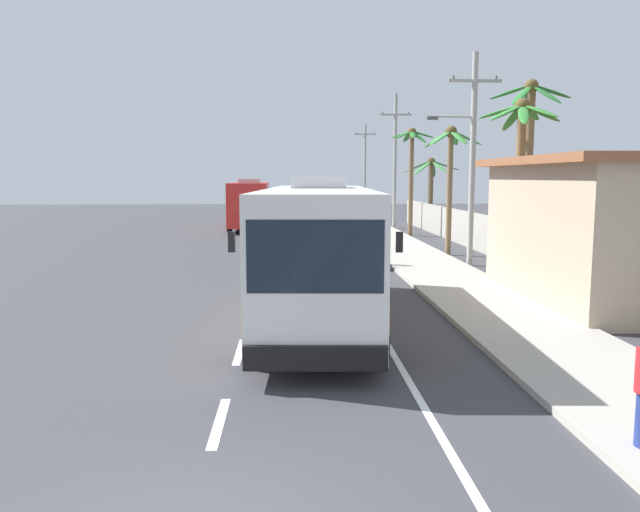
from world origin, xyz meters
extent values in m
cube|color=#A8A399|center=(6.80, 10.00, 0.07)|extent=(3.20, 90.00, 0.14)
cube|color=white|center=(0.00, 3.27, 0.00)|extent=(0.16, 2.00, 0.01)
cube|color=white|center=(0.00, 7.14, 0.00)|extent=(0.16, 2.00, 0.01)
cube|color=white|center=(0.00, 11.02, 0.00)|extent=(0.16, 2.00, 0.01)
cube|color=white|center=(0.00, 14.90, 0.00)|extent=(0.16, 2.00, 0.01)
cube|color=white|center=(0.00, 18.78, 0.00)|extent=(0.16, 2.00, 0.01)
cube|color=white|center=(0.00, 22.66, 0.00)|extent=(0.16, 2.00, 0.01)
cube|color=white|center=(0.00, 26.53, 0.00)|extent=(0.16, 2.00, 0.01)
cube|color=white|center=(0.00, 30.41, 0.00)|extent=(0.16, 2.00, 0.01)
cube|color=white|center=(0.00, 34.29, 0.00)|extent=(0.16, 2.00, 0.01)
cube|color=white|center=(0.00, 38.17, 0.00)|extent=(0.16, 2.00, 0.01)
cube|color=white|center=(0.00, 42.04, 0.00)|extent=(0.16, 2.00, 0.01)
cube|color=white|center=(0.00, 45.92, 0.00)|extent=(0.16, 2.00, 0.01)
cube|color=white|center=(0.00, 49.80, 0.00)|extent=(0.16, 2.00, 0.01)
cube|color=white|center=(3.26, 15.00, 0.00)|extent=(0.14, 70.00, 0.01)
cube|color=#9E998E|center=(10.60, 14.00, 0.93)|extent=(0.24, 60.00, 1.86)
cube|color=silver|center=(1.81, 9.96, 1.91)|extent=(3.14, 10.72, 3.03)
cube|color=#192333|center=(1.82, 10.16, 2.44)|extent=(3.12, 9.88, 0.97)
cube|color=#192333|center=(1.53, 4.70, 2.36)|extent=(2.37, 0.23, 1.27)
cube|color=orange|center=(1.81, 9.96, 1.22)|extent=(3.16, 10.52, 0.55)
cube|color=black|center=(1.52, 4.61, 0.59)|extent=(2.53, 0.30, 0.44)
cube|color=#B7B7B7|center=(1.88, 11.28, 3.56)|extent=(1.54, 2.41, 0.28)
cube|color=black|center=(3.00, 4.83, 2.59)|extent=(0.12, 0.09, 0.36)
cube|color=black|center=(0.07, 4.99, 2.59)|extent=(0.12, 0.09, 0.36)
cylinder|color=black|center=(2.87, 6.18, 0.52)|extent=(0.38, 1.06, 1.04)
cylinder|color=black|center=(0.35, 6.32, 0.52)|extent=(0.38, 1.06, 1.04)
cylinder|color=black|center=(3.24, 13.07, 0.52)|extent=(0.38, 1.06, 1.04)
cylinder|color=black|center=(0.72, 13.20, 0.52)|extent=(0.38, 1.06, 1.04)
cube|color=red|center=(-1.83, 39.95, 1.84)|extent=(2.81, 11.74, 2.91)
cube|color=#192333|center=(-1.83, 39.75, 2.35)|extent=(2.82, 10.80, 0.93)
cube|color=#192333|center=(-1.94, 45.76, 2.28)|extent=(2.38, 0.15, 1.22)
cube|color=yellow|center=(-1.83, 39.95, 1.19)|extent=(2.84, 11.50, 0.52)
cube|color=black|center=(-1.95, 45.85, 0.59)|extent=(2.53, 0.21, 0.44)
cube|color=#B7B7B7|center=(-1.80, 38.49, 3.44)|extent=(1.47, 2.60, 0.28)
cube|color=black|center=(-3.41, 45.52, 2.50)|extent=(0.12, 0.08, 0.36)
cube|color=black|center=(-0.47, 45.58, 2.50)|extent=(0.12, 0.08, 0.36)
cylinder|color=black|center=(-3.18, 44.02, 0.52)|extent=(0.34, 1.05, 1.04)
cylinder|color=black|center=(-0.65, 44.07, 0.52)|extent=(0.34, 1.05, 1.04)
cylinder|color=black|center=(-3.03, 36.42, 0.52)|extent=(0.34, 1.05, 1.04)
cylinder|color=black|center=(-0.50, 36.47, 0.52)|extent=(0.34, 1.05, 1.04)
cylinder|color=black|center=(4.51, 18.58, 0.30)|extent=(0.12, 0.60, 0.60)
cylinder|color=black|center=(4.46, 19.94, 0.30)|extent=(0.14, 0.60, 0.60)
cube|color=#1947B2|center=(4.49, 19.21, 0.52)|extent=(0.28, 1.11, 0.36)
cube|color=black|center=(4.48, 19.51, 0.72)|extent=(0.26, 0.61, 0.12)
cylinder|color=gray|center=(4.51, 18.70, 0.60)|extent=(0.07, 0.32, 0.67)
cylinder|color=black|center=(4.50, 18.80, 1.04)|extent=(0.56, 0.06, 0.04)
sphere|color=#EAEACC|center=(4.51, 18.68, 0.90)|extent=(0.14, 0.14, 0.14)
cylinder|color=beige|center=(4.48, 19.46, 1.07)|extent=(0.32, 0.32, 0.70)
sphere|color=black|center=(4.48, 19.46, 1.55)|extent=(0.26, 0.26, 0.26)
cylinder|color=#9E9E99|center=(8.61, 19.75, 4.36)|extent=(0.24, 0.24, 8.72)
cube|color=#9E9E99|center=(8.61, 19.75, 7.58)|extent=(2.19, 0.12, 0.12)
cylinder|color=#4C4742|center=(7.73, 19.75, 7.70)|extent=(0.08, 0.08, 0.16)
cylinder|color=#4C4742|center=(9.48, 19.75, 7.70)|extent=(0.08, 0.08, 0.16)
cylinder|color=#9E9E99|center=(7.75, 19.75, 6.15)|extent=(1.72, 0.09, 0.09)
cube|color=#4C4C51|center=(6.89, 19.75, 6.09)|extent=(0.44, 0.24, 0.14)
cylinder|color=#9E9E99|center=(8.61, 39.04, 4.79)|extent=(0.24, 0.24, 9.57)
cube|color=#9E9E99|center=(8.61, 39.04, 8.10)|extent=(2.30, 0.12, 0.12)
cylinder|color=#4C4742|center=(7.69, 39.04, 8.22)|extent=(0.08, 0.08, 0.16)
cylinder|color=#4C4742|center=(9.53, 39.04, 8.22)|extent=(0.08, 0.08, 0.16)
cylinder|color=#9E9E99|center=(8.73, 58.34, 4.47)|extent=(0.24, 0.24, 8.94)
cube|color=#9E9E99|center=(8.73, 58.34, 8.01)|extent=(2.26, 0.12, 0.12)
cylinder|color=#4C4742|center=(7.83, 58.34, 8.13)|extent=(0.08, 0.08, 0.16)
cylinder|color=#4C4742|center=(9.64, 58.34, 8.13)|extent=(0.08, 0.08, 0.16)
cylinder|color=brown|center=(9.16, 15.84, 3.05)|extent=(0.32, 0.32, 6.10)
ellipsoid|color=#337F33|center=(9.89, 15.97, 5.93)|extent=(1.56, 0.62, 0.65)
ellipsoid|color=#337F33|center=(9.66, 16.41, 5.99)|extent=(1.29, 1.41, 0.53)
ellipsoid|color=#337F33|center=(9.07, 16.51, 5.80)|extent=(0.55, 1.46, 0.90)
ellipsoid|color=#337F33|center=(8.51, 16.23, 5.99)|extent=(1.52, 1.10, 0.52)
ellipsoid|color=#337F33|center=(8.49, 15.55, 5.90)|extent=(1.53, 0.93, 0.71)
ellipsoid|color=#337F33|center=(8.97, 15.18, 5.81)|extent=(0.75, 1.48, 0.87)
ellipsoid|color=#337F33|center=(9.53, 15.19, 5.93)|extent=(1.06, 1.51, 0.65)
sphere|color=brown|center=(9.16, 15.84, 6.15)|extent=(0.56, 0.56, 0.56)
cylinder|color=brown|center=(8.60, 23.33, 2.88)|extent=(0.26, 0.26, 5.75)
ellipsoid|color=#3D893D|center=(9.31, 23.26, 5.52)|extent=(1.51, 0.50, 0.77)
ellipsoid|color=#3D893D|center=(8.90, 23.98, 5.55)|extent=(0.96, 1.51, 0.72)
ellipsoid|color=#3D893D|center=(8.09, 23.80, 5.48)|extent=(1.30, 1.25, 0.85)
ellipsoid|color=#3D893D|center=(8.01, 22.94, 5.49)|extent=(1.41, 1.11, 0.82)
ellipsoid|color=#3D893D|center=(8.78, 22.64, 5.51)|extent=(0.73, 1.51, 0.79)
sphere|color=brown|center=(8.60, 23.33, 5.80)|extent=(0.56, 0.56, 0.56)
cylinder|color=brown|center=(8.66, 33.18, 3.21)|extent=(0.29, 0.29, 6.42)
ellipsoid|color=#28702D|center=(9.35, 33.17, 6.32)|extent=(1.42, 0.40, 0.51)
ellipsoid|color=#28702D|center=(9.04, 33.76, 6.33)|extent=(1.07, 1.38, 0.49)
ellipsoid|color=#28702D|center=(8.54, 33.83, 6.23)|extent=(0.62, 1.41, 0.68)
ellipsoid|color=#28702D|center=(8.11, 33.59, 6.33)|extent=(1.36, 1.13, 0.48)
ellipsoid|color=#28702D|center=(8.07, 32.88, 6.27)|extent=(1.40, 0.95, 0.61)
ellipsoid|color=#28702D|center=(8.59, 32.51, 6.27)|extent=(0.51, 1.42, 0.60)
ellipsoid|color=#28702D|center=(8.99, 32.67, 6.14)|extent=(1.00, 1.28, 0.85)
sphere|color=brown|center=(8.66, 33.18, 6.47)|extent=(0.56, 0.56, 0.56)
cylinder|color=brown|center=(11.03, 38.10, 2.36)|extent=(0.35, 0.35, 4.73)
ellipsoid|color=#3D893D|center=(12.06, 38.22, 4.50)|extent=(2.15, 0.61, 0.77)
ellipsoid|color=#3D893D|center=(11.34, 38.98, 4.26)|extent=(0.98, 1.95, 1.23)
ellipsoid|color=#3D893D|center=(10.17, 38.64, 4.43)|extent=(1.95, 1.42, 0.92)
ellipsoid|color=#3D893D|center=(10.29, 37.46, 4.34)|extent=(1.76, 1.59, 1.08)
ellipsoid|color=#3D893D|center=(11.32, 37.12, 4.44)|extent=(0.95, 2.10, 0.90)
sphere|color=brown|center=(11.03, 38.10, 4.78)|extent=(0.56, 0.56, 0.56)
cylinder|color=brown|center=(10.58, 18.80, 3.60)|extent=(0.36, 0.36, 7.20)
ellipsoid|color=#28702D|center=(11.38, 18.77, 7.04)|extent=(1.64, 0.44, 0.62)
ellipsoid|color=#28702D|center=(10.81, 19.54, 6.97)|extent=(0.80, 1.61, 0.77)
ellipsoid|color=#28702D|center=(9.86, 19.15, 7.06)|extent=(1.63, 1.03, 0.59)
ellipsoid|color=#28702D|center=(10.06, 18.33, 6.86)|extent=(1.34, 1.26, 0.97)
ellipsoid|color=#28702D|center=(10.93, 18.18, 6.87)|extent=(1.03, 1.48, 0.95)
sphere|color=brown|center=(10.58, 18.80, 7.25)|extent=(0.56, 0.56, 0.56)
camera|label=1|loc=(1.11, -5.93, 3.72)|focal=35.09mm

